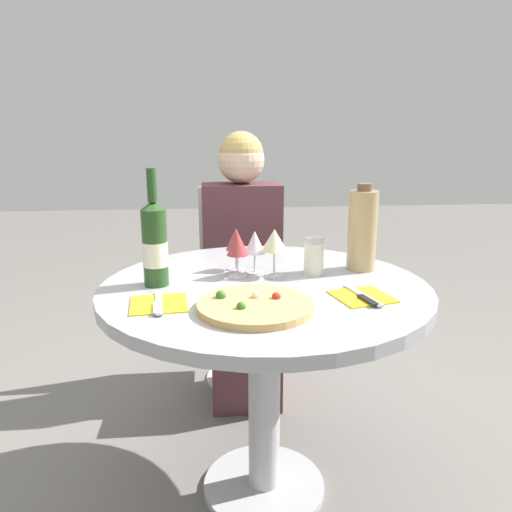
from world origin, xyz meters
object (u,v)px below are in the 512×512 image
at_px(dining_table, 265,324).
at_px(wine_bottle, 155,244).
at_px(chair_behind_diner, 241,289).
at_px(pizza_large, 255,306).
at_px(tall_carafe, 362,230).
at_px(seated_diner, 243,276).

xyz_separation_m(dining_table, wine_bottle, (-0.33, 0.02, 0.26)).
xyz_separation_m(chair_behind_diner, wine_bottle, (-0.31, -0.82, 0.42)).
distance_m(dining_table, wine_bottle, 0.42).
bearing_deg(chair_behind_diner, pizza_large, 88.23).
xyz_separation_m(dining_table, pizza_large, (-0.05, -0.21, 0.14)).
distance_m(dining_table, pizza_large, 0.26).
relative_size(dining_table, tall_carafe, 3.49).
distance_m(dining_table, tall_carafe, 0.45).
bearing_deg(dining_table, tall_carafe, 21.09).
height_order(chair_behind_diner, tall_carafe, tall_carafe).
xyz_separation_m(dining_table, chair_behind_diner, (-0.02, 0.84, -0.16)).
bearing_deg(chair_behind_diner, seated_diner, 90.00).
bearing_deg(wine_bottle, chair_behind_diner, 69.36).
bearing_deg(pizza_large, chair_behind_diner, 88.23).
relative_size(dining_table, chair_behind_diner, 1.09).
relative_size(seated_diner, pizza_large, 3.85).
bearing_deg(pizza_large, tall_carafe, 41.70).
xyz_separation_m(seated_diner, wine_bottle, (-0.31, -0.68, 0.31)).
xyz_separation_m(chair_behind_diner, tall_carafe, (0.35, -0.71, 0.43)).
bearing_deg(chair_behind_diner, dining_table, 91.20).
relative_size(pizza_large, tall_carafe, 1.07).
relative_size(chair_behind_diner, pizza_large, 2.99).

